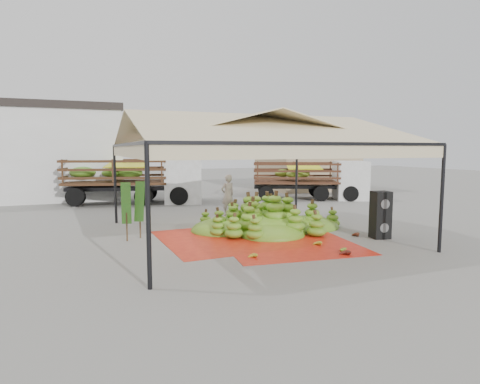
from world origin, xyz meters
name	(u,v)px	position (x,y,z in m)	size (l,w,h in m)	color
ground	(251,235)	(0.00, 0.00, 0.00)	(90.00, 90.00, 0.00)	slate
canopy_tent	(251,136)	(0.00, 0.00, 3.30)	(8.10, 8.10, 4.00)	black
building_tan	(307,160)	(10.00, 13.00, 2.07)	(6.30, 5.30, 4.10)	tan
tarp_left	(231,238)	(-0.78, -0.17, 0.01)	(4.36, 4.15, 0.01)	red
tarp_right	(286,243)	(0.58, -1.41, 0.01)	(3.93, 4.12, 0.01)	red
banana_heap	(270,213)	(1.05, 0.69, 0.60)	(5.63, 4.62, 1.21)	#45831B
hand_yellow_a	(316,243)	(1.21, -2.11, 0.10)	(0.42, 0.35, 0.19)	#AD9C22
hand_yellow_b	(252,255)	(-1.13, -2.67, 0.09)	(0.38, 0.31, 0.17)	gold
hand_red_a	(354,234)	(3.04, -1.49, 0.10)	(0.44, 0.36, 0.20)	#571E14
hand_red_b	(345,252)	(1.29, -3.36, 0.10)	(0.44, 0.36, 0.20)	#5A1E14
hand_green	(339,249)	(1.39, -3.00, 0.11)	(0.48, 0.39, 0.22)	#507819
hanging_bunches	(260,157)	(-0.19, -1.09, 2.62)	(1.74, 0.24, 0.20)	#447518
speaker_stack	(380,215)	(3.70, -1.95, 0.76)	(0.63, 0.57, 1.52)	black
banana_leaves	(134,238)	(-3.70, 0.96, 0.00)	(0.96, 1.36, 3.70)	#1F731E
vendor	(228,195)	(0.65, 4.06, 0.90)	(0.65, 0.43, 1.79)	gray
truck_left	(140,175)	(-2.26, 9.73, 1.49)	(7.44, 4.20, 2.42)	#4A2618
truck_right	(314,176)	(7.27, 7.67, 1.35)	(6.70, 4.57, 2.19)	#542D1C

